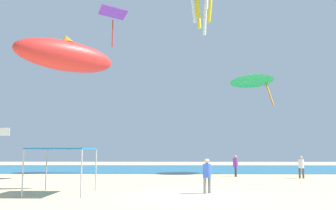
{
  "coord_description": "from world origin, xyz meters",
  "views": [
    {
      "loc": [
        -0.93,
        -18.07,
        2.18
      ],
      "look_at": [
        -1.42,
        7.51,
        5.37
      ],
      "focal_mm": 39.34,
      "sensor_mm": 36.0,
      "label": 1
    }
  ],
  "objects_px": {
    "person_near_tent": "(236,164)",
    "kite_diamond_purple": "(113,14)",
    "person_central": "(301,165)",
    "canopy_tent": "(63,150)",
    "kite_delta_green": "(251,78)",
    "person_leftmost": "(207,173)",
    "kite_inflatable_red": "(66,56)"
  },
  "relations": [
    {
      "from": "person_central",
      "to": "canopy_tent",
      "type": "bearing_deg",
      "value": -97.28
    },
    {
      "from": "person_leftmost",
      "to": "kite_diamond_purple",
      "type": "distance_m",
      "value": 21.56
    },
    {
      "from": "person_central",
      "to": "kite_inflatable_red",
      "type": "distance_m",
      "value": 20.43
    },
    {
      "from": "canopy_tent",
      "to": "person_near_tent",
      "type": "xyz_separation_m",
      "value": [
        10.88,
        12.79,
        -1.14
      ]
    },
    {
      "from": "person_leftmost",
      "to": "kite_inflatable_red",
      "type": "bearing_deg",
      "value": 103.15
    },
    {
      "from": "person_leftmost",
      "to": "kite_diamond_purple",
      "type": "xyz_separation_m",
      "value": [
        -7.58,
        14.44,
        14.11
      ]
    },
    {
      "from": "canopy_tent",
      "to": "kite_delta_green",
      "type": "xyz_separation_m",
      "value": [
        13.43,
        17.54,
        7.24
      ]
    },
    {
      "from": "person_central",
      "to": "person_leftmost",
      "type": "bearing_deg",
      "value": -80.73
    },
    {
      "from": "person_near_tent",
      "to": "kite_diamond_purple",
      "type": "distance_m",
      "value": 18.05
    },
    {
      "from": "person_central",
      "to": "kite_diamond_purple",
      "type": "bearing_deg",
      "value": -145.83
    },
    {
      "from": "person_leftmost",
      "to": "person_central",
      "type": "xyz_separation_m",
      "value": [
        8.41,
        10.53,
        -0.01
      ]
    },
    {
      "from": "person_near_tent",
      "to": "kite_delta_green",
      "type": "xyz_separation_m",
      "value": [
        2.55,
        4.75,
        8.38
      ]
    },
    {
      "from": "kite_inflatable_red",
      "to": "person_leftmost",
      "type": "bearing_deg",
      "value": -82.01
    },
    {
      "from": "canopy_tent",
      "to": "person_central",
      "type": "distance_m",
      "value": 19.3
    },
    {
      "from": "person_central",
      "to": "kite_inflatable_red",
      "type": "relative_size",
      "value": 0.22
    },
    {
      "from": "person_central",
      "to": "kite_delta_green",
      "type": "relative_size",
      "value": 0.34
    },
    {
      "from": "canopy_tent",
      "to": "person_leftmost",
      "type": "relative_size",
      "value": 1.82
    },
    {
      "from": "kite_delta_green",
      "to": "kite_diamond_purple",
      "type": "distance_m",
      "value": 15.0
    },
    {
      "from": "person_central",
      "to": "person_near_tent",
      "type": "bearing_deg",
      "value": -152.06
    },
    {
      "from": "canopy_tent",
      "to": "person_leftmost",
      "type": "xyz_separation_m",
      "value": [
        7.4,
        0.47,
        -1.16
      ]
    },
    {
      "from": "person_leftmost",
      "to": "kite_delta_green",
      "type": "xyz_separation_m",
      "value": [
        6.04,
        17.07,
        8.4
      ]
    },
    {
      "from": "person_leftmost",
      "to": "kite_diamond_purple",
      "type": "bearing_deg",
      "value": 80.02
    },
    {
      "from": "canopy_tent",
      "to": "kite_inflatable_red",
      "type": "height_order",
      "value": "kite_inflatable_red"
    },
    {
      "from": "person_near_tent",
      "to": "person_central",
      "type": "height_order",
      "value": "person_near_tent"
    },
    {
      "from": "person_leftmost",
      "to": "kite_inflatable_red",
      "type": "xyz_separation_m",
      "value": [
        -10.05,
        8.18,
        8.43
      ]
    },
    {
      "from": "canopy_tent",
      "to": "kite_delta_green",
      "type": "bearing_deg",
      "value": 52.55
    },
    {
      "from": "kite_inflatable_red",
      "to": "kite_diamond_purple",
      "type": "relative_size",
      "value": 2.23
    },
    {
      "from": "kite_delta_green",
      "to": "person_central",
      "type": "bearing_deg",
      "value": 97.66
    },
    {
      "from": "person_central",
      "to": "kite_diamond_purple",
      "type": "distance_m",
      "value": 21.69
    },
    {
      "from": "canopy_tent",
      "to": "kite_diamond_purple",
      "type": "xyz_separation_m",
      "value": [
        -0.19,
        14.91,
        12.95
      ]
    },
    {
      "from": "person_near_tent",
      "to": "person_central",
      "type": "xyz_separation_m",
      "value": [
        4.93,
        -1.79,
        -0.02
      ]
    },
    {
      "from": "kite_inflatable_red",
      "to": "kite_diamond_purple",
      "type": "distance_m",
      "value": 8.8
    }
  ]
}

